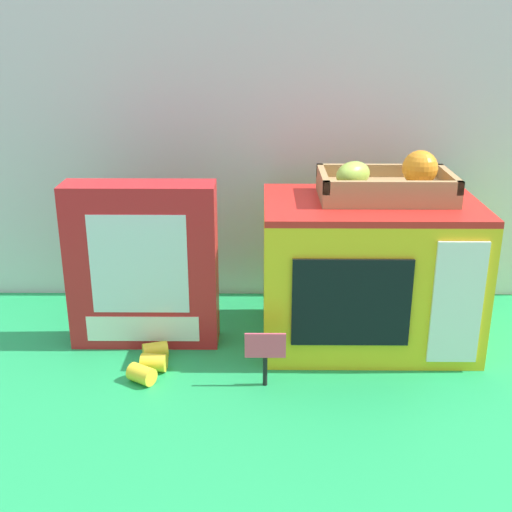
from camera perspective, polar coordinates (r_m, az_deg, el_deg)
name	(u,v)px	position (r m, az deg, el deg)	size (l,w,h in m)	color
ground_plane	(268,341)	(1.30, 1.05, -7.41)	(1.70, 1.70, 0.00)	#219E54
display_back_panel	(268,147)	(1.42, 1.05, 9.49)	(1.61, 0.03, 0.67)	silver
toy_microwave	(368,272)	(1.27, 9.74, -1.39)	(0.40, 0.27, 0.28)	yellow
food_groups_crate	(388,184)	(1.24, 11.45, 6.18)	(0.25, 0.15, 0.09)	#A37F51
cookie_set_box	(143,265)	(1.25, -9.85, -0.80)	(0.28, 0.08, 0.32)	red
price_sign	(265,351)	(1.12, 0.81, -8.31)	(0.07, 0.01, 0.10)	black
loose_toy_banana	(150,362)	(1.20, -9.21, -9.15)	(0.07, 0.13, 0.03)	yellow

